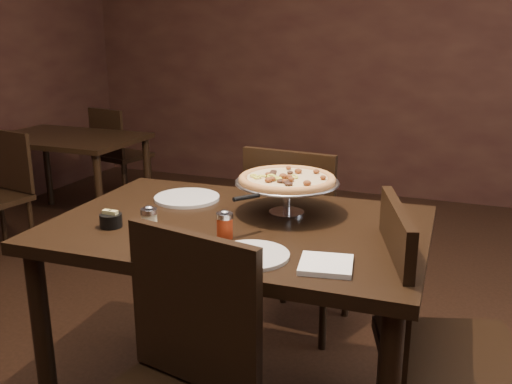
% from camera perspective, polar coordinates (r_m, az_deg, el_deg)
% --- Properties ---
extents(room, '(6.04, 7.04, 2.84)m').
position_cam_1_polar(room, '(1.90, -0.62, 12.62)').
color(room, black).
rests_on(room, ground).
extents(dining_table, '(1.37, 0.94, 0.84)m').
position_cam_1_polar(dining_table, '(2.11, -1.77, -5.92)').
color(dining_table, black).
rests_on(dining_table, ground).
extents(background_table, '(1.13, 0.75, 0.70)m').
position_cam_1_polar(background_table, '(4.71, -18.31, 4.23)').
color(background_table, black).
rests_on(background_table, ground).
extents(pizza_stand, '(0.39, 0.39, 0.16)m').
position_cam_1_polar(pizza_stand, '(2.14, 3.13, 1.23)').
color(pizza_stand, silver).
rests_on(pizza_stand, dining_table).
extents(parmesan_shaker, '(0.06, 0.06, 0.10)m').
position_cam_1_polar(parmesan_shaker, '(1.98, -10.62, -2.81)').
color(parmesan_shaker, beige).
rests_on(parmesan_shaker, dining_table).
extents(pepper_flake_shaker, '(0.06, 0.06, 0.10)m').
position_cam_1_polar(pepper_flake_shaker, '(1.91, -3.15, -3.31)').
color(pepper_flake_shaker, maroon).
rests_on(pepper_flake_shaker, dining_table).
extents(packet_caddy, '(0.08, 0.08, 0.06)m').
position_cam_1_polar(packet_caddy, '(2.09, -14.31, -2.71)').
color(packet_caddy, black).
rests_on(packet_caddy, dining_table).
extents(napkin_stack, '(0.18, 0.18, 0.02)m').
position_cam_1_polar(napkin_stack, '(1.71, 7.01, -7.23)').
color(napkin_stack, white).
rests_on(napkin_stack, dining_table).
extents(plate_left, '(0.27, 0.27, 0.01)m').
position_cam_1_polar(plate_left, '(2.36, -6.92, -0.59)').
color(plate_left, silver).
rests_on(plate_left, dining_table).
extents(plate_near, '(0.24, 0.24, 0.01)m').
position_cam_1_polar(plate_near, '(1.77, -0.53, -6.34)').
color(plate_near, silver).
rests_on(plate_near, dining_table).
extents(serving_spatula, '(0.13, 0.13, 0.02)m').
position_cam_1_polar(serving_spatula, '(1.92, -0.97, -0.61)').
color(serving_spatula, silver).
rests_on(serving_spatula, pizza_stand).
extents(chair_far, '(0.49, 0.49, 0.98)m').
position_cam_1_polar(chair_far, '(2.84, 4.17, -4.18)').
color(chair_far, black).
rests_on(chair_far, ground).
extents(chair_side, '(0.58, 0.58, 0.99)m').
position_cam_1_polar(chair_side, '(2.00, 16.94, -13.87)').
color(chair_side, black).
rests_on(chair_side, ground).
extents(bg_chair_far, '(0.47, 0.47, 0.85)m').
position_cam_1_polar(bg_chair_far, '(5.22, -13.69, 4.02)').
color(bg_chair_far, black).
rests_on(bg_chair_far, ground).
extents(bg_chair_near, '(0.46, 0.46, 0.84)m').
position_cam_1_polar(bg_chair_near, '(4.24, -24.19, 0.26)').
color(bg_chair_near, black).
rests_on(bg_chair_near, ground).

